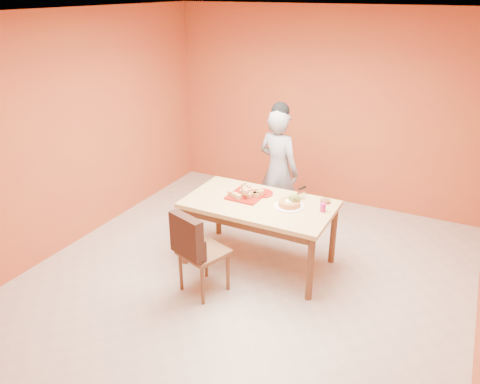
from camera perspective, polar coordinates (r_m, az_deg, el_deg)
The scene contains 16 objects.
floor at distance 5.11m, azimuth 0.47°, elevation -10.87°, with size 5.00×5.00×0.00m, color #BBB1A0.
ceiling at distance 4.20m, azimuth 0.60°, elevation 20.99°, with size 5.00×5.00×0.00m, color silver.
wall_back at distance 6.71m, azimuth 10.25°, elevation 10.07°, with size 4.50×4.50×0.00m, color #B63F2A.
wall_left at distance 5.79m, azimuth -19.97°, elevation 6.80°, with size 5.00×5.00×0.00m, color #B63F2A.
dining_table at distance 5.11m, azimuth 2.35°, elevation -2.22°, with size 1.60×0.90×0.76m.
dining_chair at distance 4.73m, azimuth -4.60°, elevation -7.12°, with size 0.55×0.61×0.93m.
pastry_pile at distance 5.17m, azimuth 0.72°, elevation 0.17°, with size 0.32×0.32×0.11m, color tan, non-canonical shape.
person at distance 5.89m, azimuth 4.69°, elevation 2.66°, with size 0.57×0.38×1.57m, color gray.
pastry_platter at distance 5.19m, azimuth 0.71°, elevation -0.47°, with size 0.36×0.36×0.02m, color maroon.
red_dinner_plate at distance 5.27m, azimuth 2.69°, elevation -0.15°, with size 0.25×0.25×0.01m, color maroon.
white_cake_plate at distance 4.99m, azimuth 6.03°, elevation -1.72°, with size 0.32×0.32×0.01m, color white.
sponge_cake at distance 4.98m, azimuth 6.04°, elevation -1.39°, with size 0.23×0.23×0.05m, color #C06931.
cake_server at distance 5.11m, azimuth 6.90°, elevation -0.31°, with size 0.05×0.25×0.01m, color silver.
egg_ornament at distance 4.97m, azimuth 6.62°, elevation -0.93°, with size 0.12×0.10×0.16m, color olive.
magenta_glass at distance 4.92m, azimuth 10.07°, elevation -1.87°, with size 0.06×0.06×0.09m, color #B71B6D.
checker_tin at distance 5.13m, azimuth 10.34°, elevation -1.11°, with size 0.11×0.11×0.03m, color #3D2410.
Camera 1 is at (1.87, -3.76, 2.91)m, focal length 35.00 mm.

